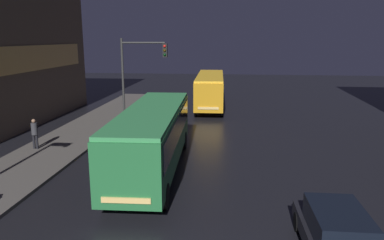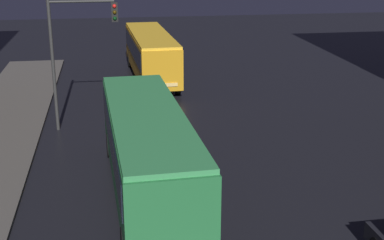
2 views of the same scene
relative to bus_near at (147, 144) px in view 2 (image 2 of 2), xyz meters
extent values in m
cube|color=#236B38|center=(0.00, 0.00, -0.17)|extent=(2.90, 10.88, 2.42)
cube|color=black|center=(0.00, 0.00, 0.29)|extent=(2.93, 10.02, 1.10)
cube|color=#399252|center=(0.00, 0.00, 1.12)|extent=(2.84, 10.66, 0.16)
cylinder|color=black|center=(1.29, -3.94, -1.43)|extent=(0.29, 1.01, 1.00)
cylinder|color=black|center=(0.98, 4.04, -1.43)|extent=(0.29, 1.01, 1.00)
cylinder|color=black|center=(-1.29, 3.95, -1.43)|extent=(0.29, 1.01, 1.00)
cube|color=orange|center=(1.67, 17.44, -0.21)|extent=(2.76, 10.96, 2.35)
cube|color=black|center=(1.67, 17.44, 0.22)|extent=(2.79, 10.09, 1.10)
cube|color=yellow|center=(1.67, 17.44, 1.05)|extent=(2.70, 10.74, 0.16)
cube|color=#F4CC72|center=(1.87, 11.98, -0.98)|extent=(1.66, 0.16, 0.20)
cylinder|color=black|center=(2.90, 13.44, -1.43)|extent=(0.29, 1.01, 1.00)
cylinder|color=black|center=(0.74, 13.36, -1.43)|extent=(0.29, 1.01, 1.00)
cylinder|color=black|center=(2.61, 21.52, -1.43)|extent=(0.29, 1.01, 1.00)
cylinder|color=black|center=(0.44, 21.44, -1.43)|extent=(0.29, 1.01, 1.00)
cylinder|color=#2D2D2D|center=(-3.72, 7.86, 1.26)|extent=(0.16, 0.16, 6.38)
cylinder|color=#2D2D2D|center=(-2.25, 7.86, 4.15)|extent=(2.95, 0.12, 0.12)
cube|color=black|center=(-0.77, 7.86, 3.65)|extent=(0.30, 0.24, 0.90)
sphere|color=red|center=(-0.77, 7.72, 3.93)|extent=(0.18, 0.18, 0.18)
sphere|color=#3B2B07|center=(-0.77, 7.72, 3.65)|extent=(0.18, 0.18, 0.18)
sphere|color=black|center=(-0.77, 7.72, 3.37)|extent=(0.18, 0.18, 0.18)
camera|label=1|loc=(3.78, -17.03, 4.48)|focal=35.00mm
camera|label=2|loc=(-1.27, -17.35, 6.55)|focal=50.00mm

